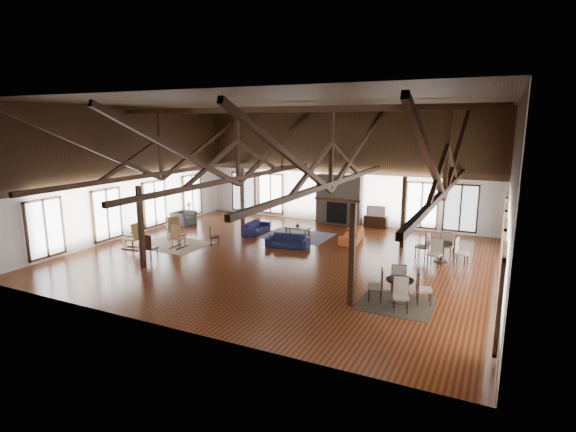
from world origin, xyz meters
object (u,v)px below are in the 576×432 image
at_px(cafe_table_near, 399,286).
at_px(coffee_table, 298,228).
at_px(sofa_navy_left, 256,227).
at_px(armchair, 184,218).
at_px(cafe_table_far, 441,248).
at_px(sofa_orange, 352,235).
at_px(tv_console, 376,222).
at_px(sofa_navy_front, 288,241).

bearing_deg(cafe_table_near, coffee_table, 135.71).
height_order(sofa_navy_left, armchair, armchair).
xyz_separation_m(armchair, cafe_table_far, (13.00, -0.71, 0.16)).
bearing_deg(coffee_table, sofa_orange, 6.65).
bearing_deg(tv_console, sofa_navy_left, -142.62).
relative_size(sofa_navy_left, coffee_table, 1.56).
bearing_deg(coffee_table, sofa_navy_left, -171.26).
xyz_separation_m(sofa_navy_front, armchair, (-6.77, 1.44, 0.09)).
bearing_deg(sofa_orange, sofa_navy_left, -91.27).
relative_size(coffee_table, armchair, 1.09).
bearing_deg(cafe_table_far, tv_console, 129.36).
relative_size(sofa_orange, armchair, 1.87).
relative_size(sofa_navy_front, tv_console, 1.60).
bearing_deg(sofa_orange, cafe_table_near, 22.60).
height_order(sofa_orange, cafe_table_near, cafe_table_near).
bearing_deg(cafe_table_far, armchair, 176.86).
xyz_separation_m(sofa_navy_front, sofa_navy_left, (-2.49, 1.63, 0.00)).
relative_size(coffee_table, cafe_table_near, 0.62).
distance_m(sofa_navy_front, sofa_orange, 3.04).
bearing_deg(sofa_navy_front, cafe_table_far, -2.07).
bearing_deg(sofa_navy_front, tv_console, 57.06).
relative_size(sofa_navy_front, coffee_table, 1.55).
xyz_separation_m(sofa_navy_left, tv_console, (4.91, 3.75, 0.02)).
relative_size(sofa_navy_front, armchair, 1.69).
relative_size(sofa_orange, tv_console, 1.77).
relative_size(sofa_navy_left, sofa_orange, 0.91).
bearing_deg(cafe_table_near, sofa_orange, 119.54).
distance_m(coffee_table, tv_console, 4.48).
bearing_deg(armchair, sofa_navy_front, -100.25).
xyz_separation_m(sofa_orange, coffee_table, (-2.58, -0.21, 0.09)).
bearing_deg(sofa_navy_front, cafe_table_near, -44.09).
distance_m(armchair, cafe_table_far, 13.02).
distance_m(sofa_navy_left, armchair, 4.28).
height_order(sofa_orange, cafe_table_far, cafe_table_far).
bearing_deg(tv_console, sofa_orange, -93.88).
relative_size(cafe_table_near, cafe_table_far, 0.95).
distance_m(sofa_navy_left, sofa_orange, 4.71).
height_order(sofa_navy_front, tv_console, tv_console).
bearing_deg(tv_console, coffee_table, -128.73).
bearing_deg(armchair, tv_console, -65.00).
bearing_deg(cafe_table_far, sofa_navy_front, -173.32).
xyz_separation_m(sofa_navy_left, armchair, (-4.28, -0.19, 0.08)).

